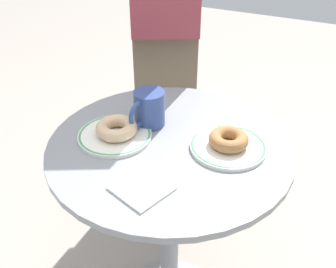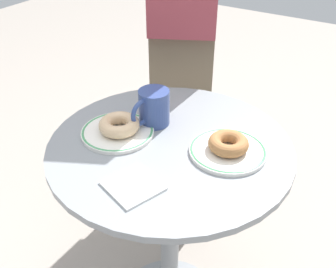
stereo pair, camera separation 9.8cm
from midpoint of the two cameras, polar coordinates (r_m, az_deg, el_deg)
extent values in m
cylinder|color=gray|center=(1.01, -2.53, -1.87)|extent=(0.63, 0.63, 0.02)
cylinder|color=gray|center=(1.24, -2.13, -14.80)|extent=(0.06, 0.06, 0.67)
cylinder|color=white|center=(1.04, -10.34, -0.31)|extent=(0.19, 0.19, 0.01)
torus|color=#4C9E66|center=(1.04, -10.35, -0.16)|extent=(0.19, 0.19, 0.01)
cylinder|color=white|center=(0.99, 5.83, -1.95)|extent=(0.19, 0.19, 0.01)
torus|color=#4C9E66|center=(0.99, 5.84, -1.80)|extent=(0.19, 0.19, 0.01)
torus|color=#E0B789|center=(1.03, -10.15, 0.77)|extent=(0.11, 0.11, 0.03)
torus|color=#A36B3D|center=(0.98, 5.91, -0.86)|extent=(0.14, 0.14, 0.03)
cube|color=white|center=(0.87, -7.09, -7.88)|extent=(0.14, 0.14, 0.01)
cylinder|color=#334784|center=(1.06, -5.35, 3.64)|extent=(0.08, 0.08, 0.10)
torus|color=#334784|center=(1.03, -7.02, 2.75)|extent=(0.02, 0.08, 0.08)
cube|color=brown|center=(1.68, -2.14, 2.62)|extent=(0.37, 0.44, 0.84)
camera|label=1|loc=(0.05, -92.86, -1.92)|focal=42.29mm
camera|label=2|loc=(0.05, 87.14, 1.92)|focal=42.29mm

